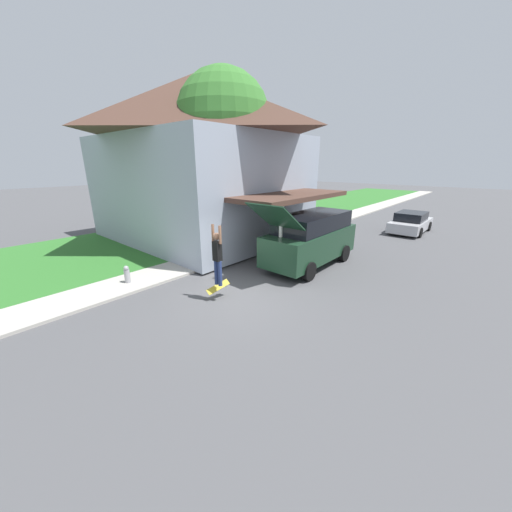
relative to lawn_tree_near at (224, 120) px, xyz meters
name	(u,v)px	position (x,y,z in m)	size (l,w,h in m)	color
ground_plane	(237,294)	(4.42, -3.74, -6.23)	(120.00, 120.00, 0.00)	#49494C
lawn	(215,230)	(-3.58, 2.26, -6.19)	(10.00, 80.00, 0.08)	#2D6B28
sidewalk	(266,241)	(0.82, 2.26, -6.18)	(1.80, 80.00, 0.10)	#ADA89E
house	(200,157)	(-2.94, 0.82, -1.62)	(13.22, 9.45, 8.74)	#99A3B2
lawn_tree_near	(224,120)	(0.00, 0.00, 0.00)	(4.33, 4.33, 8.34)	brown
suv_parked	(311,238)	(4.73, 0.46, -5.00)	(2.02, 5.70, 3.00)	#193823
car_down_street	(411,223)	(6.32, 10.31, -5.60)	(1.92, 4.08, 1.31)	#B7B7BC
skateboarder	(217,255)	(4.29, -4.45, -4.66)	(0.41, 0.23, 1.95)	navy
skateboard	(218,287)	(4.15, -4.36, -5.83)	(0.36, 0.75, 0.39)	#A89323
fire_hydrant	(127,274)	(0.83, -5.82, -5.81)	(0.20, 0.20, 0.65)	#99999E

